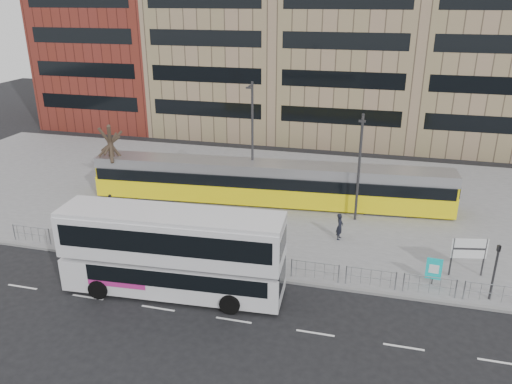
% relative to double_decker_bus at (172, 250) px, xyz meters
% --- Properties ---
extents(ground, '(120.00, 120.00, 0.00)m').
position_rel_double_decker_bus_xyz_m(ground, '(1.78, 2.35, -2.50)').
color(ground, black).
rests_on(ground, ground).
extents(plaza, '(64.00, 24.00, 0.15)m').
position_rel_double_decker_bus_xyz_m(plaza, '(1.78, 14.35, -2.42)').
color(plaza, slate).
rests_on(plaza, ground).
extents(kerb, '(64.00, 0.25, 0.17)m').
position_rel_double_decker_bus_xyz_m(kerb, '(1.78, 2.40, -2.42)').
color(kerb, gray).
rests_on(kerb, ground).
extents(building_row, '(70.40, 18.40, 31.20)m').
position_rel_double_decker_bus_xyz_m(building_row, '(3.33, 36.62, 10.41)').
color(building_row, maroon).
rests_on(building_row, ground).
extents(pedestrian_barrier, '(32.07, 0.07, 1.10)m').
position_rel_double_decker_bus_xyz_m(pedestrian_barrier, '(3.78, 2.85, -1.52)').
color(pedestrian_barrier, '#95989E').
rests_on(pedestrian_barrier, plaza).
extents(road_markings, '(62.00, 0.12, 0.01)m').
position_rel_double_decker_bus_xyz_m(road_markings, '(2.78, -1.65, -2.49)').
color(road_markings, white).
rests_on(road_markings, ground).
extents(double_decker_bus, '(11.70, 3.48, 4.62)m').
position_rel_double_decker_bus_xyz_m(double_decker_bus, '(0.00, 0.00, 0.00)').
color(double_decker_bus, silver).
rests_on(double_decker_bus, ground).
extents(tram, '(26.74, 4.68, 3.14)m').
position_rel_double_decker_bus_xyz_m(tram, '(2.14, 13.00, -0.77)').
color(tram, yellow).
rests_on(tram, plaza).
extents(station_sign, '(1.93, 0.46, 2.25)m').
position_rel_double_decker_bus_xyz_m(station_sign, '(15.19, 5.42, -0.79)').
color(station_sign, '#2D2D30').
rests_on(station_sign, plaza).
extents(ad_panel, '(0.83, 0.12, 1.55)m').
position_rel_double_decker_bus_xyz_m(ad_panel, '(13.33, 4.00, -1.44)').
color(ad_panel, '#2D2D30').
rests_on(ad_panel, plaza).
extents(pedestrian, '(0.52, 0.70, 1.75)m').
position_rel_double_decker_bus_xyz_m(pedestrian, '(7.90, 8.18, -1.47)').
color(pedestrian, black).
rests_on(pedestrian, plaza).
extents(traffic_light_west, '(0.21, 0.23, 3.10)m').
position_rel_double_decker_bus_xyz_m(traffic_light_west, '(-6.05, 4.44, -0.37)').
color(traffic_light_west, '#2D2D30').
rests_on(traffic_light_west, plaza).
extents(traffic_light_east, '(0.23, 0.25, 3.10)m').
position_rel_double_decker_bus_xyz_m(traffic_light_east, '(16.10, 3.20, -0.37)').
color(traffic_light_east, '#2D2D30').
rests_on(traffic_light_east, plaza).
extents(lamp_post_west, '(0.45, 1.04, 8.96)m').
position_rel_double_decker_bus_xyz_m(lamp_post_west, '(0.75, 13.36, 2.51)').
color(lamp_post_west, '#2D2D30').
rests_on(lamp_post_west, plaza).
extents(lamp_post_east, '(0.45, 1.04, 7.50)m').
position_rel_double_decker_bus_xyz_m(lamp_post_east, '(8.69, 11.42, 1.77)').
color(lamp_post_east, '#2D2D30').
rests_on(lamp_post_east, plaza).
extents(bare_tree, '(4.94, 4.94, 8.04)m').
position_rel_double_decker_bus_xyz_m(bare_tree, '(-9.92, 11.56, 3.45)').
color(bare_tree, '#2D2119').
rests_on(bare_tree, plaza).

